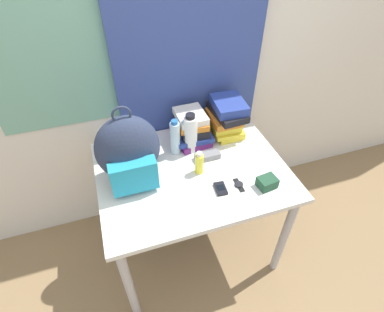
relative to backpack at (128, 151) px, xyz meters
name	(u,v)px	position (x,y,z in m)	size (l,w,h in m)	color
ground_plane	(212,296)	(0.33, -0.46, -0.95)	(12.00, 12.00, 0.00)	#8C704C
wall_back	(164,52)	(0.33, 0.45, 0.30)	(6.00, 0.06, 2.50)	silver
curtain_blue	(190,53)	(0.46, 0.40, 0.30)	(0.91, 0.04, 2.50)	#384C93
desk	(192,181)	(0.33, -0.04, -0.29)	(1.07, 0.82, 0.77)	silver
backpack	(128,151)	(0.00, 0.00, 0.00)	(0.34, 0.27, 0.45)	#2D3851
book_stack_left	(191,128)	(0.41, 0.22, -0.10)	(0.23, 0.28, 0.20)	#6B2370
book_stack_center	(226,117)	(0.64, 0.21, -0.07)	(0.21, 0.28, 0.24)	yellow
water_bottle	(175,138)	(0.28, 0.12, -0.08)	(0.06, 0.06, 0.23)	silver
sports_bottle	(190,134)	(0.37, 0.12, -0.07)	(0.08, 0.08, 0.26)	white
sunscreen_bottle	(199,163)	(0.36, -0.08, -0.12)	(0.05, 0.05, 0.14)	yellow
cell_phone	(221,189)	(0.42, -0.24, -0.18)	(0.06, 0.09, 0.02)	black
sunglasses_case	(207,156)	(0.44, 0.01, -0.17)	(0.15, 0.06, 0.04)	gray
camera_pouch	(267,182)	(0.67, -0.30, -0.16)	(0.11, 0.09, 0.06)	#234C33
wristwatch	(239,185)	(0.53, -0.24, -0.18)	(0.05, 0.10, 0.01)	black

